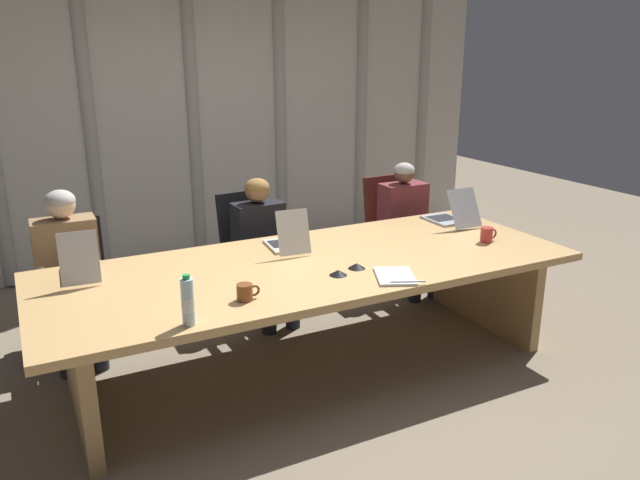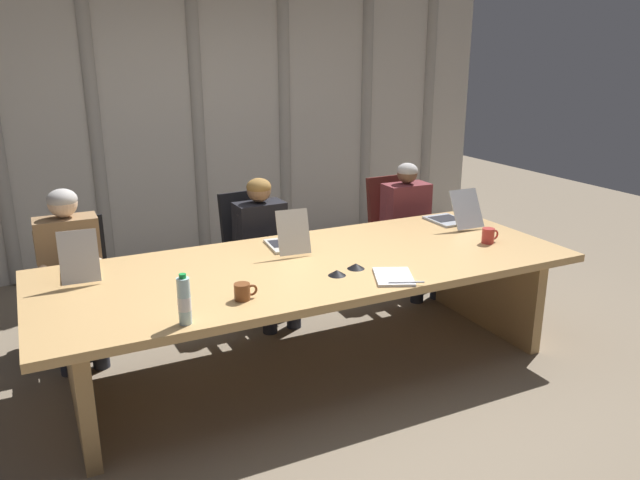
% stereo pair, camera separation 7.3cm
% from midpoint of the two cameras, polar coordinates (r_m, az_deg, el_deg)
% --- Properties ---
extents(ground_plane, '(12.91, 12.91, 0.00)m').
position_cam_midpoint_polar(ground_plane, '(4.25, -1.22, -11.44)').
color(ground_plane, '#7F705B').
extents(conference_table, '(3.43, 1.32, 0.73)m').
position_cam_midpoint_polar(conference_table, '(4.01, -1.27, -4.12)').
color(conference_table, tan).
rests_on(conference_table, ground_plane).
extents(curtain_backdrop, '(6.46, 0.17, 2.89)m').
position_cam_midpoint_polar(curtain_backdrop, '(6.17, -12.01, 11.35)').
color(curtain_backdrop, beige).
rests_on(curtain_backdrop, ground_plane).
extents(laptop_left_end, '(0.24, 0.40, 0.32)m').
position_cam_midpoint_polar(laptop_left_end, '(3.94, -21.89, -2.51)').
color(laptop_left_end, '#BCBCC1').
rests_on(laptop_left_end, conference_table).
extents(laptop_left_mid, '(0.26, 0.43, 0.30)m').
position_cam_midpoint_polar(laptop_left_mid, '(4.20, -3.59, -0.10)').
color(laptop_left_mid, beige).
rests_on(laptop_left_mid, conference_table).
extents(laptop_center, '(0.25, 0.47, 0.30)m').
position_cam_midpoint_polar(laptop_center, '(4.94, 11.62, 2.20)').
color(laptop_center, '#A8ADB7').
rests_on(laptop_center, conference_table).
extents(office_chair_left_end, '(0.60, 0.60, 0.90)m').
position_cam_midpoint_polar(office_chair_left_end, '(4.72, -22.01, -5.29)').
color(office_chair_left_end, black).
rests_on(office_chair_left_end, ground_plane).
extents(office_chair_left_mid, '(0.60, 0.60, 0.96)m').
position_cam_midpoint_polar(office_chair_left_mid, '(4.98, -6.52, -2.71)').
color(office_chair_left_mid, black).
rests_on(office_chair_left_mid, ground_plane).
extents(office_chair_center, '(0.60, 0.60, 0.96)m').
position_cam_midpoint_polar(office_chair_center, '(5.57, 6.60, -0.52)').
color(office_chair_center, '#511E19').
rests_on(office_chair_center, ground_plane).
extents(person_left_end, '(0.42, 0.55, 1.16)m').
position_cam_midpoint_polar(person_left_end, '(4.47, -22.72, -2.20)').
color(person_left_end, olive).
rests_on(person_left_end, ground_plane).
extents(person_left_mid, '(0.41, 0.56, 1.11)m').
position_cam_midpoint_polar(person_left_mid, '(4.76, -5.73, -0.17)').
color(person_left_mid, black).
rests_on(person_left_mid, ground_plane).
extents(person_center, '(0.41, 0.55, 1.12)m').
position_cam_midpoint_polar(person_center, '(5.38, 7.79, 1.82)').
color(person_center, brown).
rests_on(person_center, ground_plane).
extents(water_bottle_primary, '(0.07, 0.07, 0.26)m').
position_cam_midpoint_polar(water_bottle_primary, '(3.11, -12.83, -5.65)').
color(water_bottle_primary, silver).
rests_on(water_bottle_primary, conference_table).
extents(coffee_mug_near, '(0.14, 0.09, 0.11)m').
position_cam_midpoint_polar(coffee_mug_near, '(4.51, 14.81, 0.48)').
color(coffee_mug_near, '#B2332D').
rests_on(coffee_mug_near, conference_table).
extents(coffee_mug_far, '(0.13, 0.09, 0.09)m').
position_cam_midpoint_polar(coffee_mug_far, '(3.38, -7.56, -4.82)').
color(coffee_mug_far, brown).
rests_on(coffee_mug_far, conference_table).
extents(conference_mic_left_side, '(0.11, 0.11, 0.03)m').
position_cam_midpoint_polar(conference_mic_left_side, '(3.84, 2.89, -2.41)').
color(conference_mic_left_side, black).
rests_on(conference_mic_left_side, conference_table).
extents(conference_mic_middle, '(0.11, 0.11, 0.03)m').
position_cam_midpoint_polar(conference_mic_middle, '(3.73, 1.14, -3.05)').
color(conference_mic_middle, black).
rests_on(conference_mic_middle, conference_table).
extents(spiral_notepad, '(0.32, 0.37, 0.03)m').
position_cam_midpoint_polar(spiral_notepad, '(3.71, 6.44, -3.37)').
color(spiral_notepad, silver).
rests_on(spiral_notepad, conference_table).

